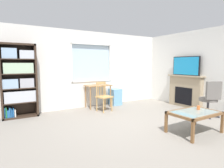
# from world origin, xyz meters

# --- Properties ---
(ground) EXTENTS (6.55, 5.74, 0.02)m
(ground) POSITION_xyz_m (0.00, 0.00, -0.01)
(ground) COLOR gray
(wall_back_with_window) EXTENTS (5.55, 0.15, 2.54)m
(wall_back_with_window) POSITION_xyz_m (-0.00, 2.37, 1.24)
(wall_back_with_window) COLOR silver
(wall_back_with_window) RESTS_ON ground
(wall_right) EXTENTS (0.12, 4.94, 2.54)m
(wall_right) POSITION_xyz_m (2.83, 0.00, 1.27)
(wall_right) COLOR silver
(wall_right) RESTS_ON ground
(bookshelf) EXTENTS (0.90, 0.38, 2.00)m
(bookshelf) POSITION_xyz_m (-2.25, 2.13, 1.03)
(bookshelf) COLOR #38281E
(bookshelf) RESTS_ON ground
(desk_under_window) EXTENTS (0.84, 0.48, 0.76)m
(desk_under_window) POSITION_xyz_m (0.11, 2.02, 0.62)
(desk_under_window) COLOR #A37547
(desk_under_window) RESTS_ON ground
(wooden_chair) EXTENTS (0.49, 0.48, 0.90)m
(wooden_chair) POSITION_xyz_m (0.04, 1.51, 0.46)
(wooden_chair) COLOR tan
(wooden_chair) RESTS_ON ground
(plastic_drawer_unit) EXTENTS (0.35, 0.40, 0.58)m
(plastic_drawer_unit) POSITION_xyz_m (0.82, 2.07, 0.29)
(plastic_drawer_unit) COLOR #72ADDB
(plastic_drawer_unit) RESTS_ON ground
(fireplace) EXTENTS (0.26, 1.30, 1.08)m
(fireplace) POSITION_xyz_m (2.68, 0.56, 0.54)
(fireplace) COLOR tan
(fireplace) RESTS_ON ground
(tv) EXTENTS (0.06, 1.01, 0.63)m
(tv) POSITION_xyz_m (2.66, 0.56, 1.39)
(tv) COLOR black
(tv) RESTS_ON fireplace
(office_chair) EXTENTS (0.60, 0.62, 1.00)m
(office_chair) POSITION_xyz_m (2.18, -0.61, 0.55)
(office_chair) COLOR slate
(office_chair) RESTS_ON ground
(coffee_table) EXTENTS (1.04, 0.69, 0.45)m
(coffee_table) POSITION_xyz_m (0.79, -1.11, 0.39)
(coffee_table) COLOR #8C9E99
(coffee_table) RESTS_ON ground
(sippy_cup) EXTENTS (0.07, 0.07, 0.09)m
(sippy_cup) POSITION_xyz_m (1.03, -1.04, 0.50)
(sippy_cup) COLOR orange
(sippy_cup) RESTS_ON coffee_table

